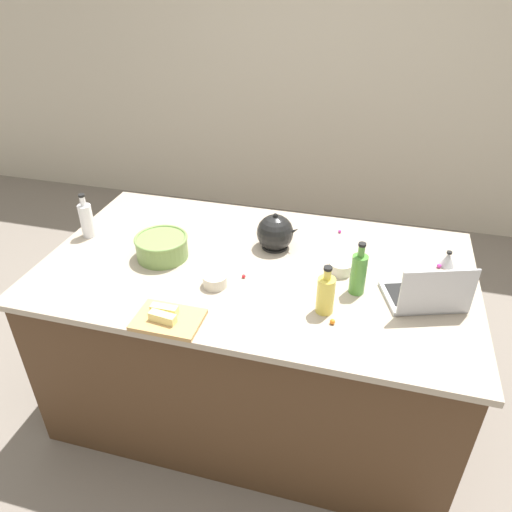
{
  "coord_description": "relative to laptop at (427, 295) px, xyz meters",
  "views": [
    {
      "loc": [
        0.49,
        -1.82,
        2.14
      ],
      "look_at": [
        0.0,
        0.0,
        0.95
      ],
      "focal_mm": 33.88,
      "sensor_mm": 36.0,
      "label": 1
    }
  ],
  "objects": [
    {
      "name": "candy_0",
      "position": [
        -0.3,
        0.31,
        -0.04
      ],
      "size": [
        0.02,
        0.02,
        0.02
      ],
      "primitive_type": "sphere",
      "color": "red",
      "rests_on": "island_counter"
    },
    {
      "name": "kitchen_timer",
      "position": [
        0.1,
        0.33,
        -0.01
      ],
      "size": [
        0.07,
        0.07,
        0.08
      ],
      "color": "#B2B2B7",
      "rests_on": "island_counter"
    },
    {
      "name": "bottle_vinegar",
      "position": [
        -1.65,
        0.14,
        0.05
      ],
      "size": [
        0.07,
        0.07,
        0.23
      ],
      "color": "white",
      "rests_on": "island_counter"
    },
    {
      "name": "ramekin_medium",
      "position": [
        -0.88,
        -0.1,
        -0.02
      ],
      "size": [
        0.11,
        0.11,
        0.05
      ],
      "primitive_type": "cylinder",
      "color": "beige",
      "rests_on": "island_counter"
    },
    {
      "name": "cutting_board",
      "position": [
        -0.98,
        -0.38,
        -0.04
      ],
      "size": [
        0.27,
        0.19,
        0.02
      ],
      "primitive_type": "cube",
      "color": "tan",
      "rests_on": "island_counter"
    },
    {
      "name": "mixing_bowl_large",
      "position": [
        -1.2,
        0.05,
        0.01
      ],
      "size": [
        0.25,
        0.25,
        0.11
      ],
      "color": "#72934C",
      "rests_on": "island_counter"
    },
    {
      "name": "candy_2",
      "position": [
        -0.4,
        0.13,
        -0.04
      ],
      "size": [
        0.02,
        0.02,
        0.02
      ],
      "primitive_type": "sphere",
      "color": "blue",
      "rests_on": "island_counter"
    },
    {
      "name": "candy_5",
      "position": [
        -0.78,
        -0.01,
        -0.04
      ],
      "size": [
        0.02,
        0.02,
        0.02
      ],
      "primitive_type": "sphere",
      "color": "red",
      "rests_on": "island_counter"
    },
    {
      "name": "candy_3",
      "position": [
        -0.41,
        0.51,
        -0.04
      ],
      "size": [
        0.02,
        0.02,
        0.02
      ],
      "primitive_type": "sphere",
      "color": "#CC3399",
      "rests_on": "island_counter"
    },
    {
      "name": "island_counter",
      "position": [
        -0.75,
        0.1,
        -0.5
      ],
      "size": [
        1.99,
        1.15,
        0.9
      ],
      "color": "#4C331E",
      "rests_on": "ground"
    },
    {
      "name": "laptop",
      "position": [
        0.0,
        0.0,
        0.0
      ],
      "size": [
        0.36,
        0.32,
        0.22
      ],
      "color": "#B7B7BC",
      "rests_on": "island_counter"
    },
    {
      "name": "candy_1",
      "position": [
        -0.35,
        -0.23,
        -0.04
      ],
      "size": [
        0.02,
        0.02,
        0.02
      ],
      "primitive_type": "sphere",
      "color": "orange",
      "rests_on": "island_counter"
    },
    {
      "name": "bottle_olive",
      "position": [
        -0.28,
        0.01,
        0.05
      ],
      "size": [
        0.07,
        0.07,
        0.24
      ],
      "color": "#4C8C38",
      "rests_on": "island_counter"
    },
    {
      "name": "ground_plane",
      "position": [
        -0.75,
        0.1,
        -0.95
      ],
      "size": [
        12.0,
        12.0,
        0.0
      ],
      "primitive_type": "plane",
      "color": "slate"
    },
    {
      "name": "butter_stick_right",
      "position": [
        -1.01,
        -0.36,
        -0.01
      ],
      "size": [
        0.11,
        0.04,
        0.04
      ],
      "primitive_type": "cube",
      "rotation": [
        0.0,
        0.0,
        0.01
      ],
      "color": "#F4E58C",
      "rests_on": "cutting_board"
    },
    {
      "name": "kettle",
      "position": [
        -0.71,
        0.28,
        0.03
      ],
      "size": [
        0.21,
        0.18,
        0.2
      ],
      "color": "black",
      "rests_on": "island_counter"
    },
    {
      "name": "butter_stick_left",
      "position": [
        -0.99,
        -0.4,
        -0.01
      ],
      "size": [
        0.11,
        0.05,
        0.04
      ],
      "primitive_type": "cube",
      "rotation": [
        0.0,
        0.0,
        -0.12
      ],
      "color": "#F4E58C",
      "rests_on": "cutting_board"
    },
    {
      "name": "bottle_oil",
      "position": [
        -0.4,
        -0.16,
        0.04
      ],
      "size": [
        0.07,
        0.07,
        0.22
      ],
      "color": "#DBC64C",
      "rests_on": "island_counter"
    },
    {
      "name": "candy_4",
      "position": [
        0.07,
        0.3,
        -0.04
      ],
      "size": [
        0.02,
        0.02,
        0.02
      ],
      "primitive_type": "sphere",
      "color": "#CC3399",
      "rests_on": "island_counter"
    },
    {
      "name": "wall_back",
      "position": [
        -0.75,
        2.49,
        0.35
      ],
      "size": [
        8.0,
        0.1,
        2.6
      ],
      "primitive_type": "cube",
      "color": "beige",
      "rests_on": "ground"
    },
    {
      "name": "ramekin_small",
      "position": [
        -0.37,
        0.14,
        -0.02
      ],
      "size": [
        0.11,
        0.11,
        0.05
      ],
      "primitive_type": "cylinder",
      "color": "beige",
      "rests_on": "island_counter"
    }
  ]
}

